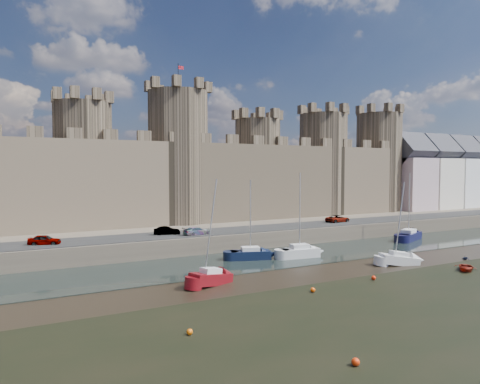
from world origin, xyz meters
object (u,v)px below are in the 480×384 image
at_px(car_3, 338,219).
at_px(sailboat_3, 408,235).
at_px(sailboat_5, 399,259).
at_px(car_1, 167,231).
at_px(car_2, 197,231).
at_px(sailboat_4, 211,277).
at_px(sailboat_1, 250,254).
at_px(sailboat_2, 300,251).
at_px(car_0, 44,240).

xyz_separation_m(car_3, sailboat_3, (7.80, -8.75, -2.29)).
relative_size(car_3, sailboat_5, 0.45).
xyz_separation_m(car_1, car_2, (3.83, -1.93, -0.02)).
xyz_separation_m(sailboat_3, sailboat_5, (-15.96, -12.44, -0.11)).
bearing_deg(sailboat_4, car_1, 67.34).
bearing_deg(sailboat_1, sailboat_3, 19.80).
distance_m(car_1, sailboat_1, 13.02).
xyz_separation_m(car_1, sailboat_2, (14.62, -11.90, -2.23)).
bearing_deg(sailboat_5, sailboat_4, -167.48).
distance_m(car_0, sailboat_1, 25.94).
height_order(car_0, sailboat_2, sailboat_2).
bearing_deg(sailboat_2, sailboat_4, -150.17).
bearing_deg(car_3, car_1, 84.24).
distance_m(car_3, sailboat_2, 20.89).
bearing_deg(car_3, sailboat_4, 113.76).
distance_m(car_1, sailboat_2, 18.98).
distance_m(car_2, sailboat_2, 14.86).
distance_m(car_0, sailboat_2, 32.65).
bearing_deg(sailboat_5, sailboat_2, 151.75).
relative_size(car_0, car_1, 1.02).
relative_size(car_0, sailboat_4, 0.35).
bearing_deg(sailboat_4, sailboat_5, -24.16).
relative_size(car_2, sailboat_5, 0.40).
bearing_deg(car_0, car_2, -74.27).
xyz_separation_m(car_2, car_3, (27.63, 2.18, 0.05)).
xyz_separation_m(sailboat_2, sailboat_4, (-15.88, -6.72, -0.09)).
bearing_deg(sailboat_1, car_2, 136.18).
bearing_deg(car_0, car_3, -69.66).
bearing_deg(sailboat_1, car_1, 147.05).
relative_size(car_0, sailboat_1, 0.36).
height_order(sailboat_3, sailboat_4, sailboat_3).
xyz_separation_m(car_1, sailboat_4, (-1.26, -18.63, -2.33)).
relative_size(car_2, sailboat_3, 0.36).
bearing_deg(car_1, car_2, -101.69).
distance_m(car_2, sailboat_3, 36.10).
bearing_deg(car_3, sailboat_2, 119.60).
xyz_separation_m(car_0, car_1, (15.99, 0.76, -0.03)).
height_order(car_1, car_3, car_3).
height_order(car_3, sailboat_4, sailboat_4).
bearing_deg(sailboat_5, car_1, 155.96).
bearing_deg(car_0, sailboat_5, -98.07).
height_order(car_0, sailboat_1, sailboat_1).
height_order(car_3, sailboat_5, sailboat_5).
distance_m(sailboat_4, sailboat_5, 24.67).
bearing_deg(sailboat_3, sailboat_1, 159.57).
relative_size(car_0, sailboat_5, 0.37).
xyz_separation_m(car_1, sailboat_5, (23.30, -20.94, -2.37)).
distance_m(car_0, sailboat_3, 55.83).
distance_m(car_1, car_2, 4.29).
distance_m(car_2, sailboat_1, 9.33).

